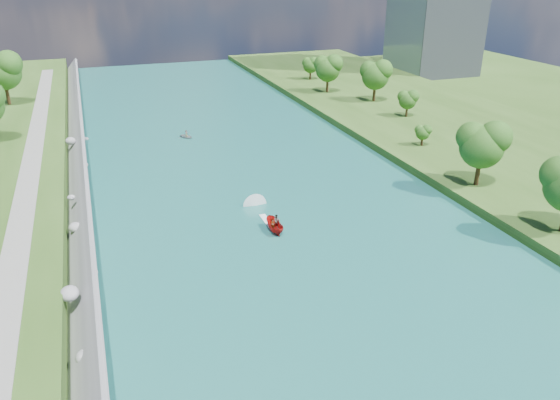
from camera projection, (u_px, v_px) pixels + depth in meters
name	position (u px, v px, depth m)	size (l,w,h in m)	color
ground	(299.00, 249.00, 68.85)	(260.00, 260.00, 0.00)	#2D5119
river_water	(253.00, 191.00, 86.04)	(55.00, 240.00, 0.10)	#185D54
berm_east	(508.00, 152.00, 100.98)	(44.00, 240.00, 1.50)	#2D5119
riprap_bank	(78.00, 206.00, 76.44)	(4.44, 236.00, 4.24)	slate
riverside_path	(25.00, 198.00, 74.63)	(3.00, 200.00, 0.10)	gray
trees_east	(444.00, 120.00, 98.24)	(18.44, 136.75, 11.97)	#144E17
motorboat	(271.00, 222.00, 74.08)	(3.60, 18.99, 2.12)	#AE110D
raft	(186.00, 136.00, 111.28)	(3.57, 3.81, 1.54)	gray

